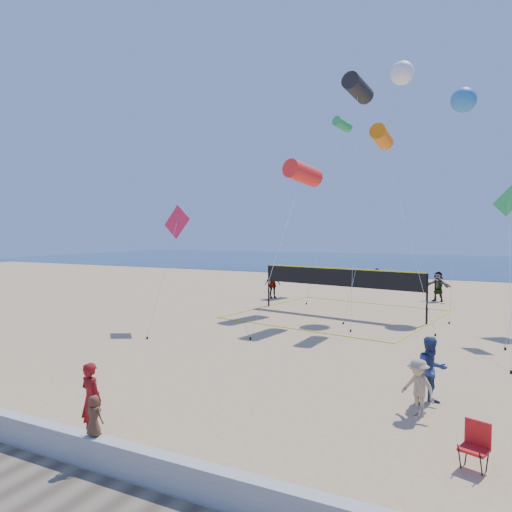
% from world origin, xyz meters
% --- Properties ---
extents(ground, '(120.00, 120.00, 0.00)m').
position_xyz_m(ground, '(0.00, 0.00, 0.00)').
color(ground, tan).
rests_on(ground, ground).
extents(ocean, '(140.00, 50.00, 0.03)m').
position_xyz_m(ocean, '(0.00, 62.00, 0.01)').
color(ocean, '#10244E').
rests_on(ocean, ground).
extents(seawall, '(32.00, 0.30, 0.60)m').
position_xyz_m(seawall, '(0.00, -3.00, 0.30)').
color(seawall, silver).
rests_on(seawall, ground).
extents(woman, '(0.66, 0.49, 1.64)m').
position_xyz_m(woman, '(-3.27, -2.03, 0.82)').
color(woman, maroon).
rests_on(woman, ground).
extents(toddler, '(0.39, 0.26, 0.79)m').
position_xyz_m(toddler, '(-2.21, -2.97, 0.99)').
color(toddler, brown).
rests_on(toddler, seawall).
extents(bystander_a, '(1.09, 1.05, 1.77)m').
position_xyz_m(bystander_a, '(3.30, 3.31, 0.89)').
color(bystander_a, navy).
rests_on(bystander_a, ground).
extents(bystander_b, '(1.06, 0.92, 1.42)m').
position_xyz_m(bystander_b, '(3.09, 2.31, 0.71)').
color(bystander_b, tan).
rests_on(bystander_b, ground).
extents(far_person_0, '(1.10, 1.09, 1.87)m').
position_xyz_m(far_person_0, '(-8.27, 18.98, 0.93)').
color(far_person_0, gray).
rests_on(far_person_0, ground).
extents(far_person_1, '(1.89, 1.20, 1.95)m').
position_xyz_m(far_person_1, '(1.99, 22.52, 0.97)').
color(far_person_1, gray).
rests_on(far_person_1, ground).
extents(far_person_3, '(0.86, 0.74, 1.52)m').
position_xyz_m(far_person_3, '(-3.17, 28.79, 0.76)').
color(far_person_3, gray).
rests_on(far_person_3, ground).
extents(camp_chair, '(0.60, 0.70, 0.99)m').
position_xyz_m(camp_chair, '(4.38, 0.17, 0.50)').
color(camp_chair, red).
rests_on(camp_chair, ground).
extents(volleyball_net, '(11.05, 10.93, 2.56)m').
position_xyz_m(volleyball_net, '(-2.48, 14.97, 1.76)').
color(volleyball_net, black).
rests_on(volleyball_net, ground).
extents(kite_0, '(1.77, 9.68, 8.65)m').
position_xyz_m(kite_0, '(-4.94, 15.80, 7.92)').
color(kite_0, '#FF2521').
rests_on(kite_0, ground).
extents(kite_1, '(1.71, 6.23, 13.01)m').
position_xyz_m(kite_1, '(-1.81, 15.90, 12.36)').
color(kite_1, black).
rests_on(kite_1, ground).
extents(kite_2, '(3.26, 2.97, 9.70)m').
position_xyz_m(kite_2, '(-0.06, 13.70, 9.17)').
color(kite_2, orange).
rests_on(kite_2, ground).
extents(kite_3, '(1.65, 3.04, 5.82)m').
position_xyz_m(kite_3, '(-8.61, 8.48, 4.79)').
color(kite_3, '#BE1D47').
rests_on(kite_3, ground).
extents(kite_4, '(1.25, 6.24, 6.52)m').
position_xyz_m(kite_4, '(5.44, 12.65, 5.43)').
color(kite_4, green).
rests_on(kite_4, ground).
extents(kite_6, '(2.35, 7.48, 14.61)m').
position_xyz_m(kite_6, '(0.02, 19.17, 13.90)').
color(kite_6, white).
rests_on(kite_6, ground).
extents(kite_7, '(1.77, 5.95, 12.80)m').
position_xyz_m(kite_7, '(3.35, 19.83, 12.09)').
color(kite_7, '#3080CA').
rests_on(kite_7, ground).
extents(kite_8, '(1.28, 9.74, 13.47)m').
position_xyz_m(kite_8, '(-5.51, 26.17, 12.94)').
color(kite_8, green).
rests_on(kite_8, ground).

